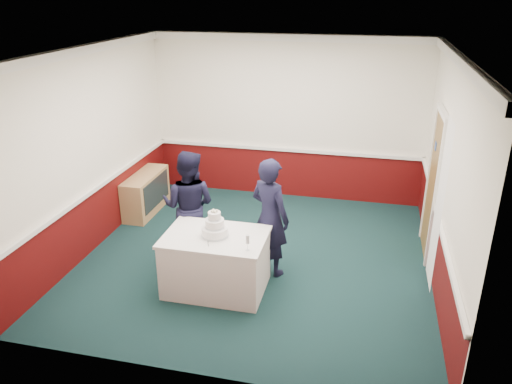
% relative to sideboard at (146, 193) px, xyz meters
% --- Properties ---
extents(ground, '(5.00, 5.00, 0.00)m').
position_rel_sideboard_xyz_m(ground, '(2.28, -1.17, -0.35)').
color(ground, '#142C31').
rests_on(ground, ground).
extents(room_shell, '(5.00, 5.00, 3.00)m').
position_rel_sideboard_xyz_m(room_shell, '(2.36, -0.56, 1.62)').
color(room_shell, white).
rests_on(room_shell, ground).
extents(sideboard, '(0.41, 1.20, 0.70)m').
position_rel_sideboard_xyz_m(sideboard, '(0.00, 0.00, 0.00)').
color(sideboard, '#A37B4F').
rests_on(sideboard, ground).
extents(cake_table, '(1.32, 0.92, 0.79)m').
position_rel_sideboard_xyz_m(cake_table, '(1.95, -2.08, 0.05)').
color(cake_table, white).
rests_on(cake_table, ground).
extents(wedding_cake, '(0.35, 0.35, 0.36)m').
position_rel_sideboard_xyz_m(wedding_cake, '(1.95, -2.08, 0.55)').
color(wedding_cake, white).
rests_on(wedding_cake, cake_table).
extents(cake_knife, '(0.09, 0.21, 0.00)m').
position_rel_sideboard_xyz_m(cake_knife, '(1.92, -2.28, 0.44)').
color(cake_knife, silver).
rests_on(cake_knife, cake_table).
extents(champagne_flute, '(0.05, 0.05, 0.21)m').
position_rel_sideboard_xyz_m(champagne_flute, '(2.45, -2.36, 0.58)').
color(champagne_flute, silver).
rests_on(champagne_flute, cake_table).
extents(person_man, '(0.81, 0.63, 1.65)m').
position_rel_sideboard_xyz_m(person_man, '(1.32, -1.36, 0.48)').
color(person_man, black).
rests_on(person_man, ground).
extents(person_woman, '(0.73, 0.65, 1.68)m').
position_rel_sideboard_xyz_m(person_woman, '(2.54, -1.49, 0.49)').
color(person_woman, black).
rests_on(person_woman, ground).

